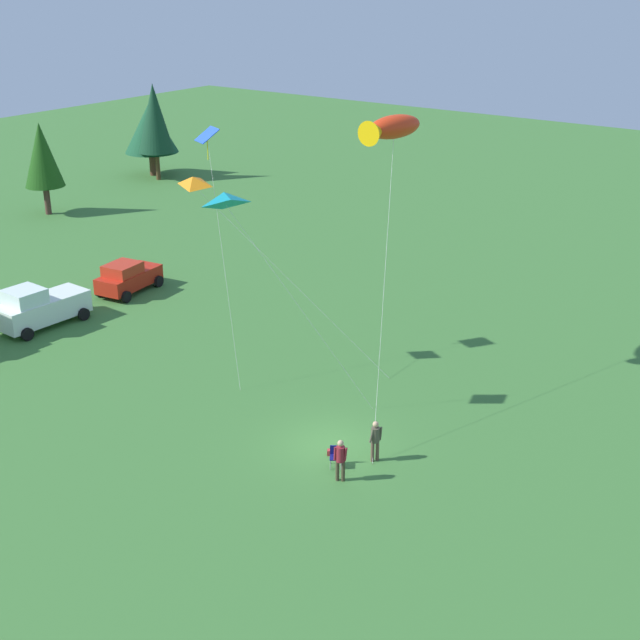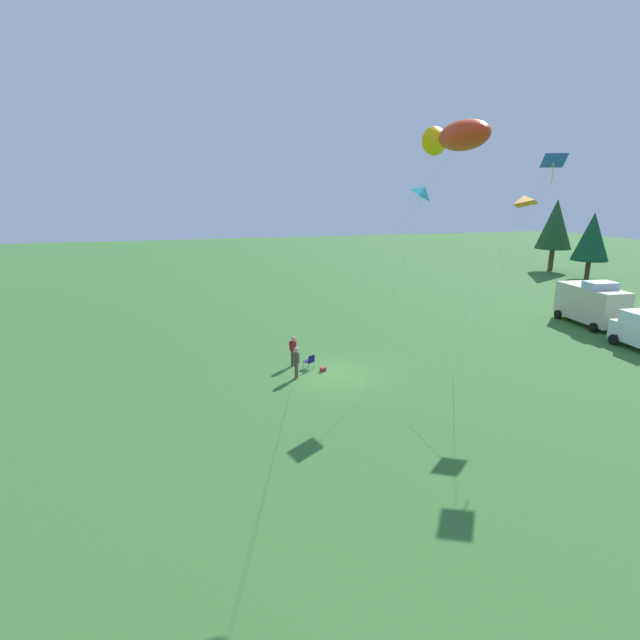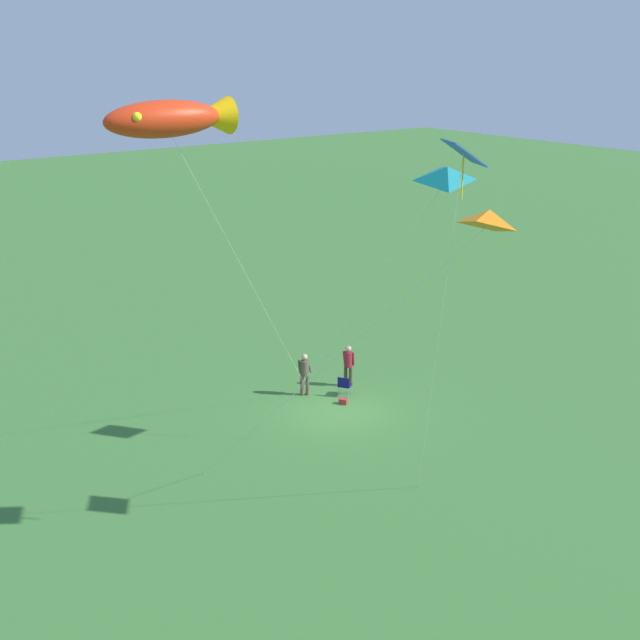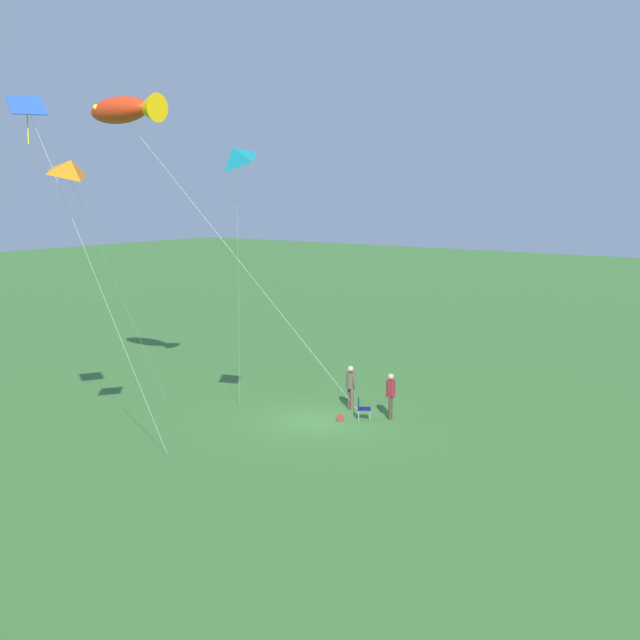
{
  "view_description": "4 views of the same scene",
  "coord_description": "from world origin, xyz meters",
  "px_view_note": "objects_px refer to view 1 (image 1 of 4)",
  "views": [
    {
      "loc": [
        -25.97,
        -18.31,
        18.4
      ],
      "look_at": [
        0.48,
        0.85,
        5.15
      ],
      "focal_mm": 50.0,
      "sensor_mm": 36.0,
      "label": 1
    },
    {
      "loc": [
        24.42,
        -7.39,
        9.74
      ],
      "look_at": [
        -0.71,
        -0.65,
        2.92
      ],
      "focal_mm": 28.0,
      "sensor_mm": 36.0,
      "label": 2
    },
    {
      "loc": [
        19.45,
        24.67,
        13.72
      ],
      "look_at": [
        1.52,
        0.84,
        4.2
      ],
      "focal_mm": 50.0,
      "sensor_mm": 36.0,
      "label": 3
    },
    {
      "loc": [
        -18.96,
        26.04,
        8.84
      ],
      "look_at": [
        -0.72,
        0.94,
        4.01
      ],
      "focal_mm": 50.0,
      "sensor_mm": 36.0,
      "label": 4
    }
  ],
  "objects_px": {
    "kite_delta_teal": "(224,199)",
    "kite_diamond_blue": "(208,142)",
    "folding_chair": "(336,455)",
    "kite_large_fish": "(390,128)",
    "truck_white_pickup": "(40,307)",
    "person_kite_flyer": "(375,438)",
    "person_spectator": "(340,457)",
    "backpack_on_grass": "(331,452)",
    "car_red_sedan": "(128,277)",
    "kite_delta_orange": "(193,182)"
  },
  "relations": [
    {
      "from": "person_spectator",
      "to": "backpack_on_grass",
      "type": "relative_size",
      "value": 5.44
    },
    {
      "from": "kite_diamond_blue",
      "to": "person_kite_flyer",
      "type": "bearing_deg",
      "value": -107.35
    },
    {
      "from": "truck_white_pickup",
      "to": "car_red_sedan",
      "type": "relative_size",
      "value": 1.15
    },
    {
      "from": "car_red_sedan",
      "to": "kite_delta_orange",
      "type": "xyz_separation_m",
      "value": [
        -5.37,
        -11.0,
        8.26
      ]
    },
    {
      "from": "folding_chair",
      "to": "kite_delta_teal",
      "type": "relative_size",
      "value": 0.08
    },
    {
      "from": "folding_chair",
      "to": "kite_diamond_blue",
      "type": "distance_m",
      "value": 15.47
    },
    {
      "from": "backpack_on_grass",
      "to": "kite_large_fish",
      "type": "distance_m",
      "value": 14.33
    },
    {
      "from": "folding_chair",
      "to": "car_red_sedan",
      "type": "xyz_separation_m",
      "value": [
        8.81,
        21.22,
        0.46
      ]
    },
    {
      "from": "person_spectator",
      "to": "kite_delta_teal",
      "type": "xyz_separation_m",
      "value": [
        1.67,
        6.84,
        8.59
      ]
    },
    {
      "from": "backpack_on_grass",
      "to": "car_red_sedan",
      "type": "xyz_separation_m",
      "value": [
        8.26,
        20.6,
        0.84
      ]
    },
    {
      "from": "truck_white_pickup",
      "to": "kite_large_fish",
      "type": "relative_size",
      "value": 0.42
    },
    {
      "from": "car_red_sedan",
      "to": "kite_delta_teal",
      "type": "bearing_deg",
      "value": 54.5
    },
    {
      "from": "folding_chair",
      "to": "kite_delta_orange",
      "type": "bearing_deg",
      "value": -141.56
    },
    {
      "from": "car_red_sedan",
      "to": "kite_diamond_blue",
      "type": "distance_m",
      "value": 15.05
    },
    {
      "from": "truck_white_pickup",
      "to": "kite_delta_teal",
      "type": "xyz_separation_m",
      "value": [
        -1.52,
        -15.0,
        8.51
      ]
    },
    {
      "from": "person_spectator",
      "to": "folding_chair",
      "type": "bearing_deg",
      "value": -164.54
    },
    {
      "from": "person_kite_flyer",
      "to": "kite_delta_orange",
      "type": "xyz_separation_m",
      "value": [
        2.23,
        11.26,
        8.19
      ]
    },
    {
      "from": "car_red_sedan",
      "to": "kite_diamond_blue",
      "type": "relative_size",
      "value": 0.39
    },
    {
      "from": "folding_chair",
      "to": "person_spectator",
      "type": "bearing_deg",
      "value": 10.45
    },
    {
      "from": "kite_diamond_blue",
      "to": "kite_large_fish",
      "type": "bearing_deg",
      "value": -61.5
    },
    {
      "from": "folding_chair",
      "to": "kite_delta_teal",
      "type": "distance_m",
      "value": 11.0
    },
    {
      "from": "kite_large_fish",
      "to": "backpack_on_grass",
      "type": "bearing_deg",
      "value": -161.75
    },
    {
      "from": "kite_delta_orange",
      "to": "kite_diamond_blue",
      "type": "xyz_separation_m",
      "value": [
        1.38,
        0.3,
        1.54
      ]
    },
    {
      "from": "kite_delta_teal",
      "to": "kite_diamond_blue",
      "type": "relative_size",
      "value": 0.89
    },
    {
      "from": "folding_chair",
      "to": "kite_large_fish",
      "type": "height_order",
      "value": "kite_large_fish"
    },
    {
      "from": "kite_delta_orange",
      "to": "truck_white_pickup",
      "type": "bearing_deg",
      "value": 95.53
    },
    {
      "from": "car_red_sedan",
      "to": "folding_chair",
      "type": "bearing_deg",
      "value": 59.64
    },
    {
      "from": "car_red_sedan",
      "to": "backpack_on_grass",
      "type": "bearing_deg",
      "value": 60.34
    },
    {
      "from": "kite_large_fish",
      "to": "kite_delta_orange",
      "type": "relative_size",
      "value": 1.26
    },
    {
      "from": "truck_white_pickup",
      "to": "kite_delta_orange",
      "type": "height_order",
      "value": "kite_delta_orange"
    },
    {
      "from": "kite_large_fish",
      "to": "kite_diamond_blue",
      "type": "height_order",
      "value": "kite_large_fish"
    },
    {
      "from": "car_red_sedan",
      "to": "kite_delta_teal",
      "type": "height_order",
      "value": "kite_delta_teal"
    },
    {
      "from": "person_spectator",
      "to": "car_red_sedan",
      "type": "xyz_separation_m",
      "value": [
        9.6,
        21.98,
        -0.07
      ]
    },
    {
      "from": "kite_large_fish",
      "to": "kite_delta_orange",
      "type": "bearing_deg",
      "value": 127.45
    },
    {
      "from": "person_kite_flyer",
      "to": "car_red_sedan",
      "type": "relative_size",
      "value": 0.39
    },
    {
      "from": "truck_white_pickup",
      "to": "car_red_sedan",
      "type": "xyz_separation_m",
      "value": [
        6.42,
        0.14,
        -0.15
      ]
    },
    {
      "from": "truck_white_pickup",
      "to": "kite_delta_teal",
      "type": "relative_size",
      "value": 0.5
    },
    {
      "from": "car_red_sedan",
      "to": "kite_large_fish",
      "type": "distance_m",
      "value": 20.81
    },
    {
      "from": "kite_delta_teal",
      "to": "backpack_on_grass",
      "type": "bearing_deg",
      "value": -93.32
    },
    {
      "from": "person_kite_flyer",
      "to": "kite_delta_orange",
      "type": "relative_size",
      "value": 0.18
    },
    {
      "from": "backpack_on_grass",
      "to": "kite_diamond_blue",
      "type": "bearing_deg",
      "value": 66.7
    },
    {
      "from": "folding_chair",
      "to": "backpack_on_grass",
      "type": "height_order",
      "value": "folding_chair"
    },
    {
      "from": "truck_white_pickup",
      "to": "folding_chair",
      "type": "bearing_deg",
      "value": 85.99
    },
    {
      "from": "folding_chair",
      "to": "kite_diamond_blue",
      "type": "height_order",
      "value": "kite_diamond_blue"
    },
    {
      "from": "person_kite_flyer",
      "to": "truck_white_pickup",
      "type": "distance_m",
      "value": 22.15
    },
    {
      "from": "kite_delta_orange",
      "to": "kite_large_fish",
      "type": "bearing_deg",
      "value": -52.55
    },
    {
      "from": "person_spectator",
      "to": "kite_diamond_blue",
      "type": "distance_m",
      "value": 15.92
    },
    {
      "from": "kite_large_fish",
      "to": "kite_diamond_blue",
      "type": "distance_m",
      "value": 8.24
    },
    {
      "from": "car_red_sedan",
      "to": "kite_diamond_blue",
      "type": "bearing_deg",
      "value": 61.72
    },
    {
      "from": "kite_delta_teal",
      "to": "kite_diamond_blue",
      "type": "height_order",
      "value": "kite_diamond_blue"
    }
  ]
}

